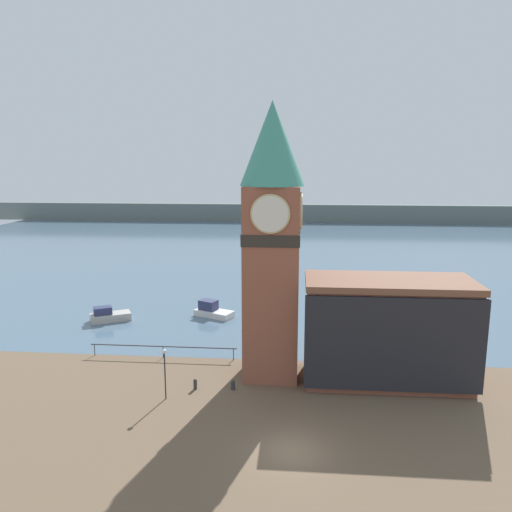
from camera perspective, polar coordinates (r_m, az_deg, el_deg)
The scene contains 11 objects.
ground_plane at distance 32.41m, azimuth 4.03°, elevation -21.34°, with size 160.00×160.00×0.00m, color brown.
water at distance 102.69m, azimuth 4.63°, elevation 1.19°, with size 160.00×120.00×0.00m.
far_shoreline at distance 142.00m, azimuth 4.71°, elevation 4.91°, with size 180.00×3.00×5.00m.
pier_railing at distance 45.63m, azimuth -10.58°, elevation -10.22°, with size 13.17×0.08×1.09m.
clock_tower at distance 38.77m, azimuth 1.82°, elevation 2.34°, with size 4.92×4.92×21.66m.
pier_building at distance 40.72m, azimuth 14.80°, elevation -8.27°, with size 13.02×5.96×8.27m.
boat_near at distance 56.65m, azimuth -5.02°, elevation -6.22°, with size 4.74×3.57×1.75m.
boat_far at distance 57.02m, azimuth -16.48°, elevation -6.55°, with size 4.58×3.51×1.65m.
mooring_bollard_near at distance 39.42m, azimuth -2.66°, elevation -14.45°, with size 0.35×0.35×0.75m.
mooring_bollard_far at distance 39.69m, azimuth -6.96°, elevation -14.26°, with size 0.29×0.29×0.83m.
lamp_post at distance 37.63m, azimuth -10.40°, elevation -12.08°, with size 0.32×0.32×3.84m.
Camera 1 is at (0.16, -27.42, 17.29)m, focal length 35.00 mm.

